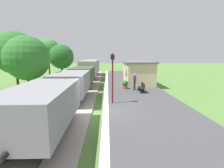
{
  "coord_description": "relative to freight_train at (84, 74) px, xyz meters",
  "views": [
    {
      "loc": [
        0.5,
        -10.59,
        3.69
      ],
      "look_at": [
        0.93,
        4.62,
        1.23
      ],
      "focal_mm": 27.73,
      "sensor_mm": 36.0,
      "label": 1
    }
  ],
  "objects": [
    {
      "name": "station_hut",
      "position": [
        6.8,
        -0.05,
        0.13
      ],
      "size": [
        3.5,
        5.8,
        2.78
      ],
      "color": "beige",
      "rests_on": "platform_slab"
    },
    {
      "name": "track_ballast",
      "position": [
        -0.0,
        -11.01,
        -1.47
      ],
      "size": [
        3.8,
        60.0,
        0.12
      ],
      "primitive_type": "cube",
      "color": "#9E9389",
      "rests_on": "ground"
    },
    {
      "name": "tree_trackside_far",
      "position": [
        -7.23,
        -1.97,
        2.52
      ],
      "size": [
        4.7,
        4.7,
        6.4
      ],
      "color": "#4C3823",
      "rests_on": "ground"
    },
    {
      "name": "bench_near_hut",
      "position": [
        6.24,
        -5.28,
        -0.8
      ],
      "size": [
        0.42,
        1.5,
        0.91
      ],
      "color": "black",
      "rests_on": "platform_slab"
    },
    {
      "name": "tree_field_left",
      "position": [
        -3.91,
        4.67,
        2.08
      ],
      "size": [
        3.63,
        3.63,
        5.43
      ],
      "color": "#4C3823",
      "rests_on": "ground"
    },
    {
      "name": "freight_train",
      "position": [
        0.0,
        0.0,
        0.0
      ],
      "size": [
        2.5,
        32.6,
        2.72
      ],
      "color": "gray",
      "rests_on": "rail_near"
    },
    {
      "name": "platform_slab",
      "position": [
        5.6,
        -11.01,
        -1.4
      ],
      "size": [
        6.0,
        60.0,
        0.25
      ],
      "primitive_type": "cube",
      "color": "#424244",
      "rests_on": "ground"
    },
    {
      "name": "rail_near",
      "position": [
        0.72,
        -11.01,
        -1.34
      ],
      "size": [
        0.07,
        60.0,
        0.14
      ],
      "primitive_type": "cube",
      "color": "slate",
      "rests_on": "track_ballast"
    },
    {
      "name": "lamp_post_near",
      "position": [
        3.29,
        -9.2,
        1.28
      ],
      "size": [
        0.28,
        0.28,
        3.7
      ],
      "color": "#591414",
      "rests_on": "platform_slab"
    },
    {
      "name": "tree_field_distant",
      "position": [
        -7.72,
        10.51,
        3.08
      ],
      "size": [
        4.39,
        4.39,
        6.81
      ],
      "color": "#4C3823",
      "rests_on": "ground"
    },
    {
      "name": "potted_planter",
      "position": [
        4.81,
        -3.51,
        -0.8
      ],
      "size": [
        0.64,
        0.64,
        0.92
      ],
      "color": "brown",
      "rests_on": "platform_slab"
    },
    {
      "name": "platform_edge_stripe",
      "position": [
        2.8,
        -11.01,
        -1.27
      ],
      "size": [
        0.36,
        60.0,
        0.01
      ],
      "primitive_type": "cube",
      "color": "silver",
      "rests_on": "platform_slab"
    },
    {
      "name": "ground_plane",
      "position": [
        2.4,
        -11.01,
        -1.53
      ],
      "size": [
        160.0,
        160.0,
        0.0
      ],
      "primitive_type": "plane",
      "color": "#517A38"
    },
    {
      "name": "person_waiting",
      "position": [
        5.72,
        -4.11,
        -0.34
      ],
      "size": [
        0.27,
        0.4,
        1.71
      ],
      "rotation": [
        0.0,
        0.0,
        3.23
      ],
      "color": "black",
      "rests_on": "platform_slab"
    },
    {
      "name": "tree_trackside_mid",
      "position": [
        -3.54,
        -7.38,
        2.0
      ],
      "size": [
        3.57,
        3.57,
        5.32
      ],
      "color": "#4C3823",
      "rests_on": "ground"
    },
    {
      "name": "rail_far",
      "position": [
        -0.72,
        -11.01,
        -1.34
      ],
      "size": [
        0.07,
        60.0,
        0.14
      ],
      "primitive_type": "cube",
      "color": "slate",
      "rests_on": "track_ballast"
    }
  ]
}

